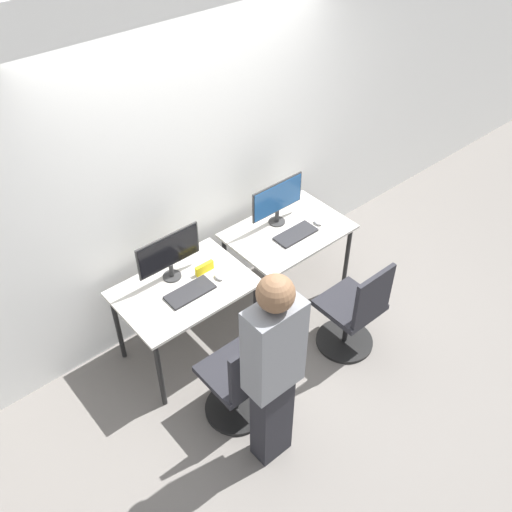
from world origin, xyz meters
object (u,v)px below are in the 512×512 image
Objects in this scene: monitor_left at (169,254)px; keyboard_left at (190,292)px; person_left at (273,369)px; office_chair_right at (354,315)px; office_chair_left at (240,382)px; keyboard_right at (296,234)px; mouse_left at (219,277)px; mouse_right at (318,222)px; monitor_right at (277,200)px.

keyboard_left is at bearing -90.00° from monitor_left.
person_left reaches higher than office_chair_right.
keyboard_right is at bearing 29.95° from office_chair_left.
person_left reaches higher than mouse_left.
office_chair_right reaches higher than mouse_right.
office_chair_left is at bearing -96.11° from keyboard_left.
mouse_right is (1.43, 1.02, -0.18)m from person_left.
mouse_left is at bearing 63.00° from office_chair_left.
mouse_right reaches higher than keyboard_right.
office_chair_left reaches higher than mouse_left.
person_left is (-0.10, -1.04, 0.18)m from keyboard_left.
monitor_right is at bearing 38.05° from office_chair_left.
mouse_left is 1.00× the size of mouse_right.
mouse_right is 0.86m from office_chair_right.
monitor_left is 1.43× the size of keyboard_left.
person_left is at bearing -165.74° from office_chair_right.
office_chair_left is (-0.07, -0.67, -0.35)m from keyboard_left.
keyboard_right is 0.41× the size of office_chair_right.
person_left is at bearing -109.33° from mouse_left.
keyboard_left is at bearing 144.29° from office_chair_right.
person_left is 3.13× the size of monitor_right.
office_chair_right is at bearing -43.61° from mouse_left.
office_chair_right is at bearing -4.00° from office_chair_left.
monitor_left and monitor_right have the same top height.
monitor_left reaches higher than mouse_right.
monitor_right is 5.94× the size of mouse_right.
monitor_right reaches higher than mouse_right.
office_chair_left is 0.55× the size of person_left.
keyboard_right is (0.00, -0.24, -0.22)m from monitor_right.
mouse_right is (1.33, -0.02, 0.01)m from keyboard_left.
mouse_left is (0.26, -0.01, 0.01)m from keyboard_left.
monitor_left is at bearing 167.06° from keyboard_right.
office_chair_right is (0.78, -0.74, -0.36)m from mouse_left.
keyboard_right is at bearing -90.00° from monitor_right.
person_left is 4.47× the size of keyboard_right.
monitor_left is 5.94× the size of mouse_left.
person_left is 1.57m from keyboard_right.
office_chair_right is (1.14, 0.29, -0.54)m from person_left.
monitor_right reaches higher than office_chair_left.
monitor_left is at bearing 179.44° from monitor_right.
office_chair_left is at bearing -94.51° from monitor_left.
mouse_left is 0.24× the size of keyboard_right.
mouse_right is (0.25, -0.01, 0.01)m from keyboard_right.
monitor_left is 1.00× the size of monitor_right.
keyboard_left is 1.33m from office_chair_right.
monitor_right is at bearing 87.87° from office_chair_right.
monitor_left is 1.28m from person_left.
office_chair_left is at bearing -150.05° from keyboard_right.
office_chair_left is (-0.07, -0.91, -0.58)m from monitor_left.
mouse_left is at bearing 136.39° from office_chair_right.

